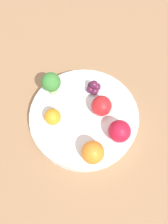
{
  "coord_description": "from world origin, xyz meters",
  "views": [
    {
      "loc": [
        -0.09,
        -0.21,
        0.51
      ],
      "look_at": [
        0.0,
        0.0,
        0.06
      ],
      "focal_mm": 35.0,
      "sensor_mm": 36.0,
      "label": 1
    }
  ],
  "objects_px": {
    "orange_front": "(53,117)",
    "orange_back": "(93,152)",
    "apple_red": "(119,131)",
    "apple_green": "(101,106)",
    "broccoli": "(51,83)",
    "grape_cluster": "(93,87)",
    "bowl": "(84,117)"
  },
  "relations": [
    {
      "from": "apple_red",
      "to": "orange_front",
      "type": "bearing_deg",
      "value": 142.28
    },
    {
      "from": "bowl",
      "to": "apple_green",
      "type": "height_order",
      "value": "apple_green"
    },
    {
      "from": "grape_cluster",
      "to": "orange_front",
      "type": "bearing_deg",
      "value": -162.37
    },
    {
      "from": "broccoli",
      "to": "grape_cluster",
      "type": "distance_m",
      "value": 0.1
    },
    {
      "from": "apple_green",
      "to": "orange_front",
      "type": "relative_size",
      "value": 1.26
    },
    {
      "from": "broccoli",
      "to": "apple_green",
      "type": "relative_size",
      "value": 1.39
    },
    {
      "from": "apple_green",
      "to": "grape_cluster",
      "type": "height_order",
      "value": "apple_green"
    },
    {
      "from": "orange_front",
      "to": "orange_back",
      "type": "height_order",
      "value": "orange_back"
    },
    {
      "from": "bowl",
      "to": "grape_cluster",
      "type": "relative_size",
      "value": 6.98
    },
    {
      "from": "broccoli",
      "to": "orange_front",
      "type": "distance_m",
      "value": 0.08
    },
    {
      "from": "apple_green",
      "to": "grape_cluster",
      "type": "xyz_separation_m",
      "value": [
        0.01,
        0.06,
        -0.01
      ]
    },
    {
      "from": "apple_green",
      "to": "grape_cluster",
      "type": "distance_m",
      "value": 0.06
    },
    {
      "from": "apple_green",
      "to": "orange_back",
      "type": "relative_size",
      "value": 0.98
    },
    {
      "from": "bowl",
      "to": "apple_red",
      "type": "distance_m",
      "value": 0.1
    },
    {
      "from": "broccoli",
      "to": "grape_cluster",
      "type": "height_order",
      "value": "broccoli"
    },
    {
      "from": "broccoli",
      "to": "grape_cluster",
      "type": "bearing_deg",
      "value": -20.56
    },
    {
      "from": "orange_back",
      "to": "broccoli",
      "type": "bearing_deg",
      "value": 96.84
    },
    {
      "from": "apple_red",
      "to": "grape_cluster",
      "type": "height_order",
      "value": "apple_red"
    },
    {
      "from": "orange_back",
      "to": "apple_red",
      "type": "bearing_deg",
      "value": 14.85
    },
    {
      "from": "orange_front",
      "to": "apple_red",
      "type": "bearing_deg",
      "value": -37.72
    },
    {
      "from": "bowl",
      "to": "orange_front",
      "type": "xyz_separation_m",
      "value": [
        -0.07,
        0.01,
        0.03
      ]
    },
    {
      "from": "apple_red",
      "to": "grape_cluster",
      "type": "distance_m",
      "value": 0.13
    },
    {
      "from": "broccoli",
      "to": "orange_back",
      "type": "xyz_separation_m",
      "value": [
        0.02,
        -0.18,
        -0.02
      ]
    },
    {
      "from": "bowl",
      "to": "orange_front",
      "type": "bearing_deg",
      "value": 169.43
    },
    {
      "from": "orange_front",
      "to": "orange_back",
      "type": "xyz_separation_m",
      "value": [
        0.05,
        -0.11,
        0.01
      ]
    },
    {
      "from": "orange_back",
      "to": "bowl",
      "type": "bearing_deg",
      "value": 76.55
    },
    {
      "from": "apple_red",
      "to": "orange_back",
      "type": "xyz_separation_m",
      "value": [
        -0.07,
        -0.02,
        -0.0
      ]
    },
    {
      "from": "bowl",
      "to": "orange_back",
      "type": "height_order",
      "value": "orange_back"
    },
    {
      "from": "bowl",
      "to": "apple_red",
      "type": "height_order",
      "value": "apple_red"
    },
    {
      "from": "apple_green",
      "to": "orange_front",
      "type": "height_order",
      "value": "apple_green"
    },
    {
      "from": "apple_red",
      "to": "grape_cluster",
      "type": "relative_size",
      "value": 1.33
    },
    {
      "from": "apple_red",
      "to": "orange_back",
      "type": "relative_size",
      "value": 1.01
    }
  ]
}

